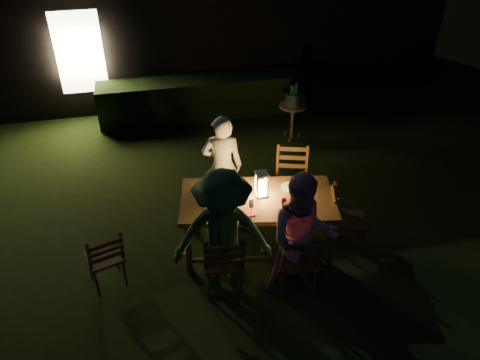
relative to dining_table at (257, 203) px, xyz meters
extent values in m
plane|color=black|center=(0.42, 0.47, -0.74)|extent=(40.00, 40.00, 0.00)
cube|color=black|center=(0.42, 6.67, 0.86)|extent=(10.00, 4.00, 3.20)
cube|color=#FFE5B2|center=(-2.38, 4.68, 0.61)|extent=(0.90, 0.06, 1.60)
cube|color=black|center=(-0.08, 4.22, -0.34)|extent=(4.20, 0.70, 0.80)
cube|color=#452E17|center=(0.00, 0.00, 0.05)|extent=(2.12, 1.32, 0.06)
cube|color=#452E17|center=(-0.96, -0.24, -0.38)|extent=(0.07, 0.07, 0.73)
cube|color=#452E17|center=(-0.81, 0.56, -0.38)|extent=(0.07, 0.07, 0.73)
cube|color=#452E17|center=(0.81, -0.56, -0.38)|extent=(0.07, 0.07, 0.73)
cube|color=#452E17|center=(0.96, 0.24, -0.38)|extent=(0.07, 0.07, 0.73)
cube|color=#452E17|center=(-0.58, -0.66, -0.27)|extent=(0.51, 0.49, 0.04)
cube|color=#452E17|center=(-0.60, -0.85, 0.03)|extent=(0.48, 0.21, 0.54)
cube|color=#452E17|center=(0.31, -0.82, -0.28)|extent=(0.54, 0.52, 0.04)
cube|color=#452E17|center=(0.26, -1.01, 0.01)|extent=(0.48, 0.25, 0.54)
cube|color=#452E17|center=(-0.31, 0.82, -0.32)|extent=(0.50, 0.49, 0.04)
cube|color=#452E17|center=(-0.26, 0.99, -0.06)|extent=(0.43, 0.25, 0.48)
cube|color=#452E17|center=(0.68, 0.64, -0.26)|extent=(0.58, 0.57, 0.04)
cube|color=#452E17|center=(0.74, 0.83, 0.04)|extent=(0.49, 0.29, 0.55)
cube|color=#452E17|center=(1.23, -0.23, -0.31)|extent=(0.50, 0.51, 0.04)
cube|color=#452E17|center=(1.06, -0.18, -0.05)|extent=(0.25, 0.44, 0.49)
cube|color=#452E17|center=(-1.98, -0.25, -0.31)|extent=(0.52, 0.51, 0.04)
cube|color=#452E17|center=(-1.92, -0.42, -0.05)|extent=(0.44, 0.26, 0.49)
imported|color=white|center=(-0.29, 0.89, 0.05)|extent=(0.64, 0.48, 1.59)
imported|color=#B77E9F|center=(0.29, -0.89, 0.10)|extent=(0.92, 0.77, 1.68)
imported|color=#2D5B33|center=(-0.59, -0.72, 0.14)|extent=(1.23, 0.85, 1.76)
cube|color=white|center=(0.06, 0.04, 0.10)|extent=(0.15, 0.15, 0.03)
cube|color=white|center=(0.06, 0.04, 0.42)|extent=(0.16, 0.16, 0.03)
cylinder|color=#FF9E3F|center=(0.06, 0.04, 0.21)|extent=(0.09, 0.09, 0.18)
cylinder|color=white|center=(-0.50, 0.32, 0.09)|extent=(0.25, 0.25, 0.01)
cylinder|color=white|center=(-0.58, -0.12, 0.09)|extent=(0.25, 0.25, 0.01)
cylinder|color=white|center=(0.48, 0.13, 0.09)|extent=(0.25, 0.25, 0.01)
cylinder|color=white|center=(0.40, -0.30, 0.09)|extent=(0.25, 0.25, 0.01)
cylinder|color=#0F471E|center=(-0.25, 0.05, 0.22)|extent=(0.07, 0.07, 0.28)
cube|color=red|center=(-0.21, -0.29, 0.09)|extent=(0.18, 0.14, 0.01)
cube|color=red|center=(0.49, -0.39, 0.09)|extent=(0.18, 0.14, 0.01)
cube|color=black|center=(-0.66, -0.18, 0.09)|extent=(0.14, 0.07, 0.01)
cylinder|color=olive|center=(1.42, 2.86, -0.06)|extent=(0.52, 0.52, 0.04)
cylinder|color=olive|center=(1.42, 2.86, -0.40)|extent=(0.06, 0.06, 0.68)
cylinder|color=#A5A8AD|center=(1.42, 2.86, 0.07)|extent=(0.30, 0.30, 0.22)
cylinder|color=#0F471E|center=(1.37, 2.82, 0.12)|extent=(0.07, 0.07, 0.32)
cylinder|color=#0F471E|center=(1.47, 2.90, 0.12)|extent=(0.07, 0.07, 0.32)
camera|label=1|loc=(-1.28, -4.68, 3.63)|focal=35.00mm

